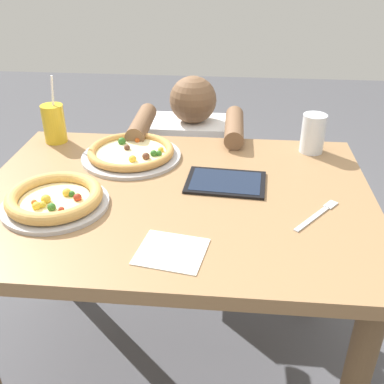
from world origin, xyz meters
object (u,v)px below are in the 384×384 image
object	(u,v)px
pizza_near	(55,199)
diner_seated	(193,185)
water_cup_clear	(313,133)
fork	(318,214)
pizza_far	(131,153)
drink_cup_colored	(54,123)
tablet	(226,182)

from	to	relation	value
pizza_near	diner_seated	distance (m)	0.92
water_cup_clear	fork	world-z (taller)	water_cup_clear
pizza_near	pizza_far	xyz separation A→B (m)	(0.15, 0.33, -0.00)
drink_cup_colored	water_cup_clear	size ratio (longest dim) A/B	1.81
water_cup_clear	fork	bearing A→B (deg)	-94.71
fork	pizza_near	bearing A→B (deg)	-178.30
fork	diner_seated	bearing A→B (deg)	118.42
drink_cup_colored	tablet	size ratio (longest dim) A/B	0.97
drink_cup_colored	fork	distance (m)	0.98
water_cup_clear	diner_seated	world-z (taller)	diner_seated
water_cup_clear	fork	distance (m)	0.43
pizza_far	drink_cup_colored	xyz separation A→B (m)	(-0.30, 0.12, 0.05)
drink_cup_colored	diner_seated	xyz separation A→B (m)	(0.47, 0.34, -0.41)
pizza_far	tablet	bearing A→B (deg)	-25.37
water_cup_clear	diner_seated	distance (m)	0.69
water_cup_clear	tablet	xyz separation A→B (m)	(-0.29, -0.26, -0.06)
drink_cup_colored	water_cup_clear	xyz separation A→B (m)	(0.92, -0.00, -0.00)
pizza_near	water_cup_clear	size ratio (longest dim) A/B	2.22
pizza_near	fork	size ratio (longest dim) A/B	1.76
drink_cup_colored	water_cup_clear	bearing A→B (deg)	-0.28
drink_cup_colored	fork	size ratio (longest dim) A/B	1.44
pizza_near	drink_cup_colored	world-z (taller)	drink_cup_colored
pizza_far	drink_cup_colored	distance (m)	0.33
pizza_near	diner_seated	size ratio (longest dim) A/B	0.33
pizza_near	diner_seated	world-z (taller)	diner_seated
water_cup_clear	drink_cup_colored	bearing A→B (deg)	179.72
pizza_far	drink_cup_colored	bearing A→B (deg)	159.28
drink_cup_colored	diner_seated	size ratio (longest dim) A/B	0.27
drink_cup_colored	diner_seated	world-z (taller)	drink_cup_colored
diner_seated	tablet	bearing A→B (deg)	-75.58
pizza_far	water_cup_clear	world-z (taller)	water_cup_clear
fork	tablet	size ratio (longest dim) A/B	0.68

